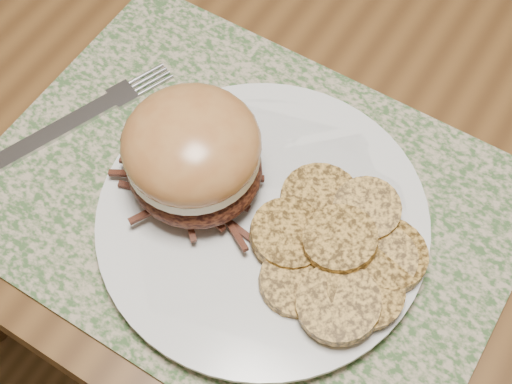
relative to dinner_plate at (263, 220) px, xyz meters
The scene contains 6 objects.
ground 0.83m from the dinner_plate, 55.72° to the left, with size 3.50×3.50×0.00m, color brown.
placemat 0.03m from the dinner_plate, 153.28° to the left, with size 0.45×0.33×0.00m, color #39572C.
dinner_plate is the anchor object (origin of this frame).
pork_sandwich 0.08m from the dinner_plate, behind, with size 0.14×0.14×0.09m.
roasted_potatoes 0.07m from the dinner_plate, ahead, with size 0.16×0.17×0.03m.
fork 0.20m from the dinner_plate, behind, with size 0.09×0.20×0.00m.
Camera 1 is at (-0.04, -0.50, 1.29)m, focal length 50.00 mm.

